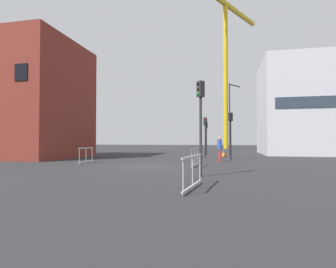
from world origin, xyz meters
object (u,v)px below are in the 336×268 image
Objects in this scene: traffic_light_crosswalk at (201,113)px; traffic_cone_striped at (224,154)px; construction_crane at (227,53)px; traffic_light_corner at (205,131)px; streetlamp_tall at (231,113)px; traffic_light_verge at (231,128)px; pedestrian_walking at (220,147)px; traffic_light_far at (206,132)px.

traffic_light_crosswalk is 7.22× the size of traffic_cone_striped.
traffic_light_corner is at bearing -93.94° from construction_crane.
traffic_light_verge is (-0.15, -6.32, -1.92)m from streetlamp_tall.
traffic_light_corner reaches higher than pedestrian_walking.
pedestrian_walking is at bearing -92.03° from traffic_cone_striped.
traffic_light_far is 7.04m from traffic_light_verge.
pedestrian_walking is (1.63, -9.11, -1.36)m from traffic_light_far.
traffic_cone_striped is at bearing -106.69° from streetlamp_tall.
construction_crane is 7.37× the size of traffic_light_verge.
traffic_light_verge reaches higher than pedestrian_walking.
streetlamp_tall is at bearing -5.84° from traffic_light_far.
traffic_light_verge is 6.73× the size of traffic_cone_striped.
traffic_light_corner is (-2.20, 1.32, -0.15)m from traffic_light_verge.
streetlamp_tall reaches higher than traffic_light_verge.
traffic_cone_striped is (0.81, 14.88, -2.52)m from traffic_light_crosswalk.
traffic_light_crosswalk is at bearing -86.55° from traffic_light_corner.
traffic_light_crosswalk reaches higher than traffic_light_corner.
traffic_light_far is 0.93× the size of traffic_light_verge.
construction_crane is at bearing 89.12° from traffic_cone_striped.
streetlamp_tall is 6.60m from traffic_light_verge.
traffic_light_corner is 4.30m from pedestrian_walking.
streetlamp_tall is 4.09× the size of pedestrian_walking.
streetlamp_tall reaches higher than traffic_light_far.
traffic_light_crosswalk reaches higher than traffic_light_verge.
traffic_light_verge is 3.07m from pedestrian_walking.
traffic_cone_striped is at bearing -57.44° from traffic_light_far.
traffic_light_crosswalk is (-1.60, -17.50, -1.74)m from streetlamp_tall.
construction_crane reaches higher than traffic_light_crosswalk.
construction_crane is at bearing 88.30° from traffic_light_crosswalk.
streetlamp_tall is 1.96× the size of traffic_light_verge.
construction_crane reaches higher than traffic_light_far.
streetlamp_tall is 2.10× the size of traffic_light_far.
construction_crane is 49.57× the size of traffic_cone_striped.
pedestrian_walking is at bearing -70.67° from traffic_light_corner.
traffic_light_far is at bearing -95.50° from construction_crane.
construction_crane is at bearing 86.06° from traffic_light_corner.
construction_crane is at bearing 90.92° from streetlamp_tall.
streetlamp_tall is at bearing 84.77° from traffic_light_crosswalk.
traffic_light_verge is (0.23, -29.99, -16.02)m from construction_crane.
traffic_cone_striped is (-0.41, -26.30, -18.37)m from construction_crane.
traffic_light_far is at bearing 93.33° from traffic_light_crosswalk.
traffic_cone_striped is (-0.63, 3.69, -2.35)m from traffic_light_verge.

